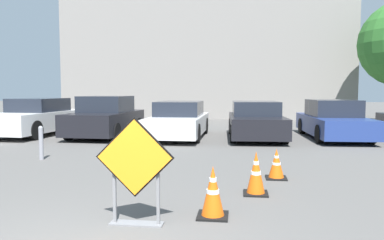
% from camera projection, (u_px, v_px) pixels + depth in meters
% --- Properties ---
extents(ground_plane, '(96.00, 96.00, 0.00)m').
position_uv_depth(ground_plane, '(191.00, 140.00, 13.33)').
color(ground_plane, '#565451').
extents(road_closed_sign, '(1.04, 0.20, 1.42)m').
position_uv_depth(road_closed_sign, '(135.00, 167.00, 4.82)').
color(road_closed_sign, black).
rests_on(road_closed_sign, ground_plane).
extents(traffic_cone_nearest, '(0.43, 0.43, 0.72)m').
position_uv_depth(traffic_cone_nearest, '(213.00, 192.00, 5.19)').
color(traffic_cone_nearest, black).
rests_on(traffic_cone_nearest, ground_plane).
extents(traffic_cone_second, '(0.41, 0.41, 0.73)m').
position_uv_depth(traffic_cone_second, '(256.00, 173.00, 6.33)').
color(traffic_cone_second, black).
rests_on(traffic_cone_second, ground_plane).
extents(traffic_cone_third, '(0.41, 0.41, 0.60)m').
position_uv_depth(traffic_cone_third, '(276.00, 164.00, 7.46)').
color(traffic_cone_third, black).
rests_on(traffic_cone_third, ground_plane).
extents(parked_car_nearest, '(2.12, 4.71, 1.45)m').
position_uv_depth(parked_car_nearest, '(38.00, 118.00, 14.86)').
color(parked_car_nearest, white).
rests_on(parked_car_nearest, ground_plane).
extents(parked_car_second, '(2.04, 4.10, 1.55)m').
position_uv_depth(parked_car_second, '(106.00, 118.00, 14.36)').
color(parked_car_second, black).
rests_on(parked_car_second, ground_plane).
extents(parked_car_third, '(1.91, 4.64, 1.35)m').
position_uv_depth(parked_car_third, '(179.00, 121.00, 14.07)').
color(parked_car_third, silver).
rests_on(parked_car_third, ground_plane).
extents(parked_car_fourth, '(2.07, 4.39, 1.36)m').
position_uv_depth(parked_car_fourth, '(256.00, 121.00, 13.78)').
color(parked_car_fourth, black).
rests_on(parked_car_fourth, ground_plane).
extents(parked_car_fifth, '(2.01, 4.69, 1.42)m').
position_uv_depth(parked_car_fifth, '(333.00, 121.00, 13.85)').
color(parked_car_fifth, navy).
rests_on(parked_car_fifth, ground_plane).
extents(bollard_nearest, '(0.12, 0.12, 0.86)m').
position_uv_depth(bollard_nearest, '(41.00, 142.00, 9.52)').
color(bollard_nearest, gray).
rests_on(bollard_nearest, ground_plane).
extents(building_facade_backdrop, '(18.35, 5.00, 8.70)m').
position_uv_depth(building_facade_backdrop, '(206.00, 52.00, 25.28)').
color(building_facade_backdrop, gray).
rests_on(building_facade_backdrop, ground_plane).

